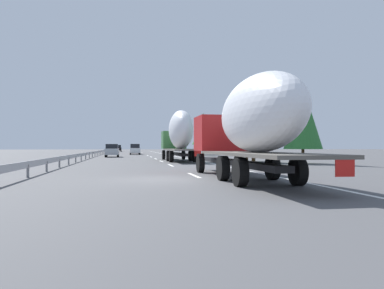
{
  "coord_description": "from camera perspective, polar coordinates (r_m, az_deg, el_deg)",
  "views": [
    {
      "loc": [
        -16.12,
        1.49,
        1.43
      ],
      "look_at": [
        13.88,
        -3.79,
        1.6
      ],
      "focal_mm": 34.75,
      "sensor_mm": 36.0,
      "label": 1
    }
  ],
  "objects": [
    {
      "name": "ground_plane",
      "position": [
        56.15,
        -8.47,
        -1.76
      ],
      "size": [
        260.0,
        260.0,
        0.0
      ],
      "primitive_type": "plane",
      "color": "#4C4C4F"
    },
    {
      "name": "road_sign",
      "position": [
        58.85,
        -1.99,
        0.34
      ],
      "size": [
        0.1,
        0.9,
        3.01
      ],
      "color": "gray",
      "rests_on": "ground_plane"
    },
    {
      "name": "lane_stripe_1",
      "position": [
        28.19,
        -3.28,
        -3.21
      ],
      "size": [
        3.2,
        0.2,
        0.01
      ],
      "primitive_type": "cube",
      "color": "white",
      "rests_on": "ground_plane"
    },
    {
      "name": "lane_stripe_2",
      "position": [
        35.94,
        -4.73,
        -2.58
      ],
      "size": [
        3.2,
        0.2,
        0.01
      ],
      "primitive_type": "cube",
      "color": "white",
      "rests_on": "ground_plane"
    },
    {
      "name": "lane_stripe_7",
      "position": [
        85.04,
        -7.77,
        -1.26
      ],
      "size": [
        3.2,
        0.2,
        0.01
      ],
      "primitive_type": "cube",
      "color": "white",
      "rests_on": "ground_plane"
    },
    {
      "name": "truck_trailing",
      "position": [
        15.93,
        8.67,
        3.3
      ],
      "size": [
        13.48,
        2.55,
        4.24
      ],
      "color": "#B21919",
      "rests_on": "ground_plane"
    },
    {
      "name": "tree_4",
      "position": [
        36.2,
        8.4,
        2.56
      ],
      "size": [
        3.37,
        3.37,
        5.07
      ],
      "color": "#472D19",
      "rests_on": "ground_plane"
    },
    {
      "name": "car_silver_hatch",
      "position": [
        51.73,
        -12.18,
        -0.88
      ],
      "size": [
        4.57,
        1.8,
        1.76
      ],
      "color": "#ADB2B7",
      "rests_on": "ground_plane"
    },
    {
      "name": "truck_lead",
      "position": [
        36.52,
        -1.97,
        1.64
      ],
      "size": [
        13.02,
        2.55,
        4.87
      ],
      "color": "#387038",
      "rests_on": "ground_plane"
    },
    {
      "name": "tree_1",
      "position": [
        59.1,
        1.73,
        2.5
      ],
      "size": [
        3.2,
        3.2,
        6.8
      ],
      "color": "#472D19",
      "rests_on": "ground_plane"
    },
    {
      "name": "car_white_van",
      "position": [
        66.36,
        -8.76,
        -0.72
      ],
      "size": [
        4.72,
        1.8,
        1.88
      ],
      "color": "white",
      "rests_on": "ground_plane"
    },
    {
      "name": "lane_stripe_3",
      "position": [
        43.11,
        -5.61,
        -2.2
      ],
      "size": [
        3.2,
        0.2,
        0.01
      ],
      "primitive_type": "cube",
      "color": "white",
      "rests_on": "ground_plane"
    },
    {
      "name": "car_black_suv",
      "position": [
        102.37,
        -11.29,
        -0.58
      ],
      "size": [
        4.55,
        1.86,
        1.85
      ],
      "color": "black",
      "rests_on": "ground_plane"
    },
    {
      "name": "guardrail_median",
      "position": [
        59.29,
        -14.35,
        -1.12
      ],
      "size": [
        94.0,
        0.1,
        0.76
      ],
      "color": "#9EA0A5",
      "rests_on": "ground_plane"
    },
    {
      "name": "tree_3",
      "position": [
        34.46,
        9.42,
        4.34
      ],
      "size": [
        3.24,
        3.24,
        6.8
      ],
      "color": "#472D19",
      "rests_on": "ground_plane"
    },
    {
      "name": "lane_stripe_8",
      "position": [
        94.82,
        -8.0,
        -1.16
      ],
      "size": [
        3.2,
        0.2,
        0.01
      ],
      "primitive_type": "cube",
      "color": "white",
      "rests_on": "ground_plane"
    },
    {
      "name": "tree_2",
      "position": [
        32.62,
        16.66,
        4.07
      ],
      "size": [
        3.21,
        3.21,
        6.62
      ],
      "color": "#472D19",
      "rests_on": "ground_plane"
    },
    {
      "name": "lane_stripe_5",
      "position": [
        59.4,
        -6.81,
        -1.68
      ],
      "size": [
        3.2,
        0.2,
        0.01
      ],
      "primitive_type": "cube",
      "color": "white",
      "rests_on": "ground_plane"
    },
    {
      "name": "lane_stripe_0",
      "position": [
        18.47,
        0.3,
        -4.74
      ],
      "size": [
        3.2,
        0.2,
        0.01
      ],
      "primitive_type": "cube",
      "color": "white",
      "rests_on": "ground_plane"
    },
    {
      "name": "edge_line_right",
      "position": [
        61.53,
        -3.46,
        -1.63
      ],
      "size": [
        110.0,
        0.2,
        0.01
      ],
      "primitive_type": "cube",
      "color": "white",
      "rests_on": "ground_plane"
    },
    {
      "name": "lane_stripe_9",
      "position": [
        97.88,
        -8.06,
        -1.14
      ],
      "size": [
        3.2,
        0.2,
        0.01
      ],
      "primitive_type": "cube",
      "color": "white",
      "rests_on": "ground_plane"
    },
    {
      "name": "lane_stripe_6",
      "position": [
        76.85,
        -7.53,
        -1.37
      ],
      "size": [
        3.2,
        0.2,
        0.01
      ],
      "primitive_type": "cube",
      "color": "white",
      "rests_on": "ground_plane"
    },
    {
      "name": "lane_stripe_4",
      "position": [
        51.37,
        -6.32,
        -1.9
      ],
      "size": [
        3.2,
        0.2,
        0.01
      ],
      "primitive_type": "cube",
      "color": "white",
      "rests_on": "ground_plane"
    },
    {
      "name": "car_red_compact",
      "position": [
        78.68,
        -8.71,
        -0.65
      ],
      "size": [
        4.08,
        1.74,
        1.91
      ],
      "color": "red",
      "rests_on": "ground_plane"
    },
    {
      "name": "tree_0",
      "position": [
        66.43,
        1.68,
        1.53
      ],
      "size": [
        3.91,
        3.91,
        5.35
      ],
      "color": "#472D19",
      "rests_on": "ground_plane"
    }
  ]
}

